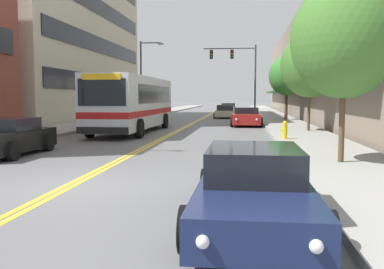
{
  "coord_description": "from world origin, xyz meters",
  "views": [
    {
      "loc": [
        4.08,
        -9.55,
        2.09
      ],
      "look_at": [
        0.12,
        22.88,
        -0.78
      ],
      "focal_mm": 40.0,
      "sensor_mm": 36.0,
      "label": 1
    }
  ],
  "objects_px": {
    "street_tree_right_near": "(344,40)",
    "street_tree_right_far": "(287,76)",
    "car_navy_parked_right_foreground": "(254,188)",
    "street_lamp_left_far": "(144,73)",
    "city_bus": "(134,101)",
    "traffic_signal_mast": "(239,66)",
    "fire_hydrant": "(285,130)",
    "car_red_parked_right_mid": "(246,117)",
    "car_beige_moving_lead": "(228,109)",
    "car_charcoal_parked_left_near": "(150,113)",
    "car_black_parked_left_mid": "(7,138)",
    "car_champagne_moving_second": "(225,112)",
    "street_tree_right_mid": "(310,65)"
  },
  "relations": [
    {
      "from": "street_tree_right_near",
      "to": "street_tree_right_far",
      "type": "xyz_separation_m",
      "value": [
        0.69,
        24.1,
        0.13
      ]
    },
    {
      "from": "car_navy_parked_right_foreground",
      "to": "street_lamp_left_far",
      "type": "distance_m",
      "value": 32.94
    },
    {
      "from": "street_tree_right_near",
      "to": "car_navy_parked_right_foreground",
      "type": "bearing_deg",
      "value": -114.29
    },
    {
      "from": "city_bus",
      "to": "traffic_signal_mast",
      "type": "bearing_deg",
      "value": 73.52
    },
    {
      "from": "city_bus",
      "to": "fire_hydrant",
      "type": "height_order",
      "value": "city_bus"
    },
    {
      "from": "city_bus",
      "to": "car_navy_parked_right_foreground",
      "type": "bearing_deg",
      "value": -69.55
    },
    {
      "from": "car_red_parked_right_mid",
      "to": "fire_hydrant",
      "type": "relative_size",
      "value": 5.58
    },
    {
      "from": "car_beige_moving_lead",
      "to": "car_charcoal_parked_left_near",
      "type": "bearing_deg",
      "value": -113.66
    },
    {
      "from": "car_black_parked_left_mid",
      "to": "fire_hydrant",
      "type": "relative_size",
      "value": 5.23
    },
    {
      "from": "car_champagne_moving_second",
      "to": "street_tree_right_mid",
      "type": "distance_m",
      "value": 18.94
    },
    {
      "from": "car_beige_moving_lead",
      "to": "street_tree_right_far",
      "type": "bearing_deg",
      "value": -70.46
    },
    {
      "from": "car_champagne_moving_second",
      "to": "street_lamp_left_far",
      "type": "bearing_deg",
      "value": -148.21
    },
    {
      "from": "city_bus",
      "to": "street_tree_right_mid",
      "type": "distance_m",
      "value": 10.46
    },
    {
      "from": "street_tree_right_mid",
      "to": "street_tree_right_near",
      "type": "bearing_deg",
      "value": -93.88
    },
    {
      "from": "fire_hydrant",
      "to": "city_bus",
      "type": "bearing_deg",
      "value": 148.53
    },
    {
      "from": "car_charcoal_parked_left_near",
      "to": "car_navy_parked_right_foreground",
      "type": "xyz_separation_m",
      "value": [
        8.55,
        -30.72,
        -0.05
      ]
    },
    {
      "from": "car_navy_parked_right_foreground",
      "to": "fire_hydrant",
      "type": "distance_m",
      "value": 13.05
    },
    {
      "from": "city_bus",
      "to": "car_beige_moving_lead",
      "type": "relative_size",
      "value": 2.68
    },
    {
      "from": "traffic_signal_mast",
      "to": "street_tree_right_near",
      "type": "bearing_deg",
      "value": -83.89
    },
    {
      "from": "street_tree_right_near",
      "to": "street_tree_right_far",
      "type": "bearing_deg",
      "value": 88.36
    },
    {
      "from": "street_lamp_left_far",
      "to": "street_tree_right_mid",
      "type": "bearing_deg",
      "value": -46.37
    },
    {
      "from": "street_lamp_left_far",
      "to": "street_tree_right_near",
      "type": "relative_size",
      "value": 1.35
    },
    {
      "from": "car_red_parked_right_mid",
      "to": "car_champagne_moving_second",
      "type": "distance_m",
      "value": 11.87
    },
    {
      "from": "car_champagne_moving_second",
      "to": "fire_hydrant",
      "type": "height_order",
      "value": "car_champagne_moving_second"
    },
    {
      "from": "street_tree_right_mid",
      "to": "city_bus",
      "type": "bearing_deg",
      "value": 179.67
    },
    {
      "from": "car_black_parked_left_mid",
      "to": "street_tree_right_mid",
      "type": "height_order",
      "value": "street_tree_right_mid"
    },
    {
      "from": "car_red_parked_right_mid",
      "to": "fire_hydrant",
      "type": "bearing_deg",
      "value": -81.4
    },
    {
      "from": "street_tree_right_mid",
      "to": "car_black_parked_left_mid",
      "type": "bearing_deg",
      "value": -138.66
    },
    {
      "from": "car_black_parked_left_mid",
      "to": "street_tree_right_far",
      "type": "xyz_separation_m",
      "value": [
        12.03,
        22.7,
        3.24
      ]
    },
    {
      "from": "fire_hydrant",
      "to": "car_black_parked_left_mid",
      "type": "bearing_deg",
      "value": -151.64
    },
    {
      "from": "street_lamp_left_far",
      "to": "traffic_signal_mast",
      "type": "bearing_deg",
      "value": 39.23
    },
    {
      "from": "car_red_parked_right_mid",
      "to": "street_tree_right_near",
      "type": "height_order",
      "value": "street_tree_right_near"
    },
    {
      "from": "car_beige_moving_lead",
      "to": "street_tree_right_far",
      "type": "xyz_separation_m",
      "value": [
        5.47,
        -15.4,
        3.23
      ]
    },
    {
      "from": "car_beige_moving_lead",
      "to": "street_tree_right_far",
      "type": "distance_m",
      "value": 16.66
    },
    {
      "from": "street_tree_right_far",
      "to": "car_navy_parked_right_foreground",
      "type": "bearing_deg",
      "value": -96.41
    },
    {
      "from": "car_red_parked_right_mid",
      "to": "car_champagne_moving_second",
      "type": "relative_size",
      "value": 1.11
    },
    {
      "from": "street_lamp_left_far",
      "to": "street_tree_right_near",
      "type": "bearing_deg",
      "value": -64.92
    },
    {
      "from": "car_black_parked_left_mid",
      "to": "street_tree_right_near",
      "type": "bearing_deg",
      "value": -7.03
    },
    {
      "from": "street_tree_right_mid",
      "to": "street_tree_right_far",
      "type": "relative_size",
      "value": 1.03
    },
    {
      "from": "car_red_parked_right_mid",
      "to": "street_tree_right_mid",
      "type": "xyz_separation_m",
      "value": [
        3.51,
        -6.12,
        3.24
      ]
    },
    {
      "from": "city_bus",
      "to": "car_beige_moving_lead",
      "type": "distance_m",
      "value": 27.77
    },
    {
      "from": "city_bus",
      "to": "car_beige_moving_lead",
      "type": "height_order",
      "value": "city_bus"
    },
    {
      "from": "street_tree_right_near",
      "to": "car_red_parked_right_mid",
      "type": "bearing_deg",
      "value": 98.39
    },
    {
      "from": "street_lamp_left_far",
      "to": "street_tree_right_near",
      "type": "height_order",
      "value": "street_lamp_left_far"
    },
    {
      "from": "car_red_parked_right_mid",
      "to": "street_lamp_left_far",
      "type": "xyz_separation_m",
      "value": [
        -9.22,
        7.24,
        3.64
      ]
    },
    {
      "from": "traffic_signal_mast",
      "to": "street_tree_right_mid",
      "type": "bearing_deg",
      "value": -78.06
    },
    {
      "from": "car_red_parked_right_mid",
      "to": "fire_hydrant",
      "type": "height_order",
      "value": "car_red_parked_right_mid"
    },
    {
      "from": "city_bus",
      "to": "street_tree_right_mid",
      "type": "xyz_separation_m",
      "value": [
        10.26,
        -0.06,
        2.06
      ]
    },
    {
      "from": "car_red_parked_right_mid",
      "to": "street_tree_right_mid",
      "type": "bearing_deg",
      "value": -60.16
    },
    {
      "from": "traffic_signal_mast",
      "to": "street_tree_right_mid",
      "type": "xyz_separation_m",
      "value": [
        4.28,
        -20.25,
        -1.4
      ]
    }
  ]
}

